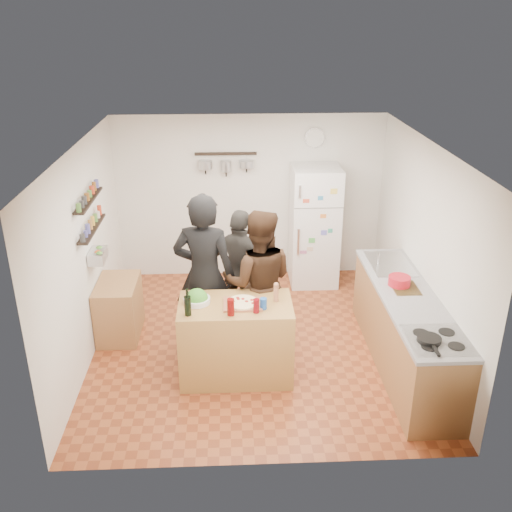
{
  "coord_description": "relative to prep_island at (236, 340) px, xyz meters",
  "views": [
    {
      "loc": [
        -0.3,
        -6.17,
        3.87
      ],
      "look_at": [
        0.0,
        0.1,
        1.15
      ],
      "focal_mm": 40.0,
      "sensor_mm": 36.0,
      "label": 1
    }
  ],
  "objects": [
    {
      "name": "wall_clock",
      "position": [
        1.21,
        2.74,
        1.69
      ],
      "size": [
        0.3,
        0.03,
        0.3
      ],
      "primitive_type": "cylinder",
      "rotation": [
        1.57,
        0.0,
        0.0
      ],
      "color": "silver",
      "rests_on": "back_wall"
    },
    {
      "name": "side_table",
      "position": [
        -1.48,
        0.96,
        -0.09
      ],
      "size": [
        0.5,
        0.8,
        0.73
      ],
      "primitive_type": "cube",
      "color": "#A16A43",
      "rests_on": "floor"
    },
    {
      "name": "room_shell",
      "position": [
        0.26,
        1.04,
        0.79
      ],
      "size": [
        4.2,
        4.2,
        4.2
      ],
      "color": "brown",
      "rests_on": "ground"
    },
    {
      "name": "wine_glass_far",
      "position": [
        0.22,
        -0.2,
        0.53
      ],
      "size": [
        0.06,
        0.06,
        0.16
      ],
      "primitive_type": "cylinder",
      "color": "#5C070E",
      "rests_on": "prep_island"
    },
    {
      "name": "fridge",
      "position": [
        1.21,
        2.41,
        0.45
      ],
      "size": [
        0.7,
        0.68,
        1.8
      ],
      "primitive_type": "cube",
      "color": "white",
      "rests_on": "floor"
    },
    {
      "name": "prep_island",
      "position": [
        0.0,
        0.0,
        0.0
      ],
      "size": [
        1.25,
        0.72,
        0.91
      ],
      "primitive_type": "cube",
      "color": "#A5793C",
      "rests_on": "floor"
    },
    {
      "name": "spice_shelf_upper",
      "position": [
        -1.67,
        0.86,
        1.4
      ],
      "size": [
        0.12,
        1.0,
        0.02
      ],
      "primitive_type": "cube",
      "color": "black",
      "rests_on": "left_wall"
    },
    {
      "name": "pot_rack",
      "position": [
        -0.09,
        2.66,
        1.49
      ],
      "size": [
        0.9,
        0.04,
        0.04
      ],
      "primitive_type": "cube",
      "color": "black",
      "rests_on": "back_wall"
    },
    {
      "name": "salt_canister",
      "position": [
        0.3,
        -0.12,
        0.52
      ],
      "size": [
        0.08,
        0.08,
        0.12
      ],
      "primitive_type": "cylinder",
      "color": "#1A4792",
      "rests_on": "prep_island"
    },
    {
      "name": "skillet",
      "position": [
        1.86,
        -0.87,
        0.49
      ],
      "size": [
        0.23,
        0.23,
        0.05
      ],
      "primitive_type": "cylinder",
      "color": "black",
      "rests_on": "stove_top"
    },
    {
      "name": "sink",
      "position": [
        1.96,
        0.96,
        0.46
      ],
      "size": [
        0.5,
        0.8,
        0.03
      ],
      "primitive_type": "cube",
      "color": "silver",
      "rests_on": "counter_run"
    },
    {
      "name": "counter_run",
      "position": [
        1.96,
        0.11,
        -0.01
      ],
      "size": [
        0.63,
        2.63,
        0.9
      ],
      "primitive_type": "cube",
      "color": "#9E7042",
      "rests_on": "floor"
    },
    {
      "name": "stove_top",
      "position": [
        1.96,
        -0.84,
        0.46
      ],
      "size": [
        0.6,
        0.62,
        0.02
      ],
      "primitive_type": "cube",
      "color": "white",
      "rests_on": "counter_run"
    },
    {
      "name": "wine_glass_near",
      "position": [
        -0.05,
        -0.24,
        0.55
      ],
      "size": [
        0.08,
        0.08,
        0.19
      ],
      "primitive_type": "cylinder",
      "color": "#570807",
      "rests_on": "prep_island"
    },
    {
      "name": "wine_bottle",
      "position": [
        -0.5,
        -0.22,
        0.56
      ],
      "size": [
        0.07,
        0.07,
        0.22
      ],
      "primitive_type": "cylinder",
      "color": "black",
      "rests_on": "prep_island"
    },
    {
      "name": "person_center",
      "position": [
        0.28,
        0.53,
        0.45
      ],
      "size": [
        0.93,
        0.75,
        1.81
      ],
      "primitive_type": "imported",
      "rotation": [
        0.0,
        0.0,
        3.07
      ],
      "color": "black",
      "rests_on": "floor"
    },
    {
      "name": "pizza_board",
      "position": [
        0.08,
        -0.02,
        0.47
      ],
      "size": [
        0.42,
        0.34,
        0.02
      ],
      "primitive_type": "cube",
      "color": "brown",
      "rests_on": "prep_island"
    },
    {
      "name": "pizza",
      "position": [
        0.08,
        -0.02,
        0.48
      ],
      "size": [
        0.34,
        0.34,
        0.02
      ],
      "primitive_type": "cylinder",
      "color": "beige",
      "rests_on": "pizza_board"
    },
    {
      "name": "pepper_mill",
      "position": [
        0.45,
        0.05,
        0.54
      ],
      "size": [
        0.06,
        0.06,
        0.18
      ],
      "primitive_type": "cylinder",
      "color": "#A06443",
      "rests_on": "prep_island"
    },
    {
      "name": "salad_bowl",
      "position": [
        -0.42,
        0.05,
        0.48
      ],
      "size": [
        0.29,
        0.29,
        0.06
      ],
      "primitive_type": "cylinder",
      "color": "silver",
      "rests_on": "prep_island"
    },
    {
      "name": "produce_basket",
      "position": [
        -1.64,
        0.86,
        0.69
      ],
      "size": [
        0.18,
        0.35,
        0.14
      ],
      "primitive_type": "cube",
      "color": "silver",
      "rests_on": "left_wall"
    },
    {
      "name": "spice_shelf_lower",
      "position": [
        -1.67,
        0.86,
        1.04
      ],
      "size": [
        0.12,
        1.0,
        0.02
      ],
      "primitive_type": "cube",
      "color": "black",
      "rests_on": "left_wall"
    },
    {
      "name": "red_bowl",
      "position": [
        1.91,
        0.36,
        0.52
      ],
      "size": [
        0.26,
        0.26,
        0.11
      ],
      "primitive_type": "cylinder",
      "color": "#B41422",
      "rests_on": "counter_run"
    },
    {
      "name": "cutting_board",
      "position": [
        1.96,
        0.28,
        0.46
      ],
      "size": [
        0.3,
        0.4,
        0.02
      ],
      "primitive_type": "cube",
      "color": "brown",
      "rests_on": "counter_run"
    },
    {
      "name": "person_left",
      "position": [
        -0.35,
        0.54,
        0.55
      ],
      "size": [
        0.81,
        0.61,
        2.01
      ],
      "primitive_type": "imported",
      "rotation": [
        0.0,
        0.0,
        2.95
      ],
      "color": "black",
      "rests_on": "floor"
    },
    {
      "name": "person_back",
      "position": [
        0.09,
        1.08,
        0.35
      ],
      "size": [
        1.02,
        0.82,
        1.62
      ],
      "primitive_type": "imported",
      "rotation": [
        0.0,
        0.0,
        2.61
      ],
      "color": "#292725",
      "rests_on": "floor"
    }
  ]
}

